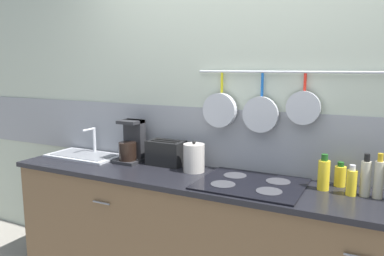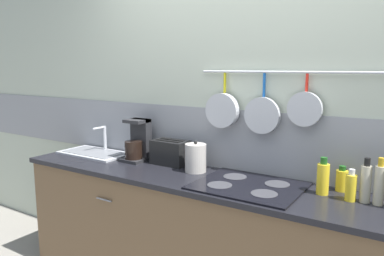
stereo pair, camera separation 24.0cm
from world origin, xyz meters
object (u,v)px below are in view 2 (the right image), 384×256
Objects in this scene: bottle_hot_sauce at (323,178)px; bottle_vinegar at (351,187)px; bottle_sesame_oil at (379,184)px; kettle at (196,158)px; bottle_cooking_wine at (366,183)px; toaster at (170,152)px; bottle_olive_oil at (342,180)px; coffee_maker at (138,143)px.

bottle_hot_sauce is 1.22× the size of bottle_vinegar.
bottle_hot_sauce is at bearing 177.36° from bottle_sesame_oil.
kettle is at bearing 178.38° from bottle_vinegar.
kettle is 0.90× the size of bottle_cooking_wine.
bottle_vinegar is at bearing -173.16° from bottle_sesame_oil.
bottle_cooking_wine is (0.07, 0.02, 0.03)m from bottle_vinegar.
bottle_olive_oil is (1.21, 0.05, -0.02)m from toaster.
coffee_maker is 1.12× the size of toaster.
toaster is at bearing 165.52° from kettle.
toaster is (0.28, 0.04, -0.04)m from coffee_maker.
coffee_maker is 1.50× the size of bottle_hot_sauce.
coffee_maker is 1.49m from bottle_olive_oil.
bottle_vinegar is (0.08, -0.15, 0.01)m from bottle_olive_oil.
bottle_olive_oil is at bearing 3.52° from coffee_maker.
bottle_cooking_wine reaches higher than bottle_olive_oil.
bottle_hot_sauce is at bearing -124.52° from bottle_olive_oil.
bottle_hot_sauce reaches higher than toaster.
coffee_maker is 0.29m from toaster.
bottle_cooking_wine is (1.08, -0.01, 0.01)m from kettle.
coffee_maker is 1.82× the size of bottle_vinegar.
kettle is at bearing 179.37° from bottle_sesame_oil.
bottle_sesame_oil reaches higher than kettle.
toaster is 1.42m from bottle_sesame_oil.
bottle_vinegar is at bearing -1.62° from kettle.
bottle_olive_oil is 0.62× the size of bottle_cooking_wine.
bottle_vinegar is 0.72× the size of bottle_cooking_wine.
coffee_maker is 1.27× the size of bottle_sesame_oil.
toaster is 1.31× the size of kettle.
toaster is 1.63× the size of bottle_vinegar.
toaster is 1.29m from bottle_vinegar.
bottle_sesame_oil is at bearing -2.64° from bottle_hot_sauce.
coffee_maker reaches higher than bottle_hot_sauce.
bottle_olive_oil is at bearing 7.16° from kettle.
bottle_cooking_wine is at bearing -1.21° from coffee_maker.
bottle_cooking_wine is at bearing -0.42° from kettle.
bottle_olive_oil is (1.49, 0.09, -0.07)m from coffee_maker.
bottle_sesame_oil is (1.70, -0.04, -0.02)m from coffee_maker.
toaster is 1.35m from bottle_cooking_wine.
bottle_hot_sauce is 0.15m from bottle_olive_oil.
bottle_vinegar is at bearing -4.36° from toaster.
bottle_olive_oil is at bearing 55.48° from bottle_hot_sauce.
kettle is at bearing -14.48° from toaster.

